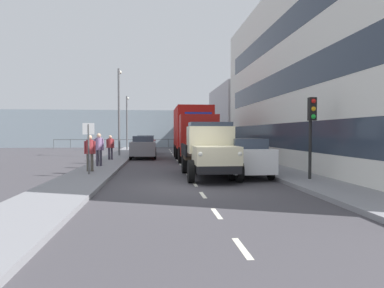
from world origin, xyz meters
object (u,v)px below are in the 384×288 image
object	(u,v)px
car_maroon_oppositeside_1	(146,144)
pedestrian_couple_b	(90,150)
car_teal_kerbside_3	(198,144)
truck_vintage_cream	(210,151)
lorry_cargo_red	(194,131)
car_silver_kerbside_2	(207,146)
car_grey_oppositeside_0	(143,147)
pedestrian_near_railing	(99,146)
lamp_post_promenade	(119,104)
street_sign	(89,139)
car_black_kerbside_1	(221,150)
traffic_light_near	(312,120)
car_white_kerbside_near	(244,157)
lamp_post_far	(127,117)
pedestrian_by_lamp	(99,147)
pedestrian_with_bag	(110,145)

from	to	relation	value
car_maroon_oppositeside_1	pedestrian_couple_b	xyz separation A→B (m)	(2.13, 15.52, 0.26)
car_teal_kerbside_3	truck_vintage_cream	bearing A→B (deg)	84.70
lorry_cargo_red	car_silver_kerbside_2	xyz separation A→B (m)	(-1.26, -1.96, -1.18)
car_grey_oppositeside_0	pedestrian_near_railing	size ratio (longest dim) A/B	2.36
truck_vintage_cream	car_teal_kerbside_3	bearing A→B (deg)	-95.30
pedestrian_near_railing	lamp_post_promenade	world-z (taller)	lamp_post_promenade
street_sign	car_black_kerbside_1	bearing A→B (deg)	-143.34
car_grey_oppositeside_0	lorry_cargo_red	bearing A→B (deg)	157.77
traffic_light_near	car_black_kerbside_1	bearing A→B (deg)	-74.72
traffic_light_near	lamp_post_promenade	bearing A→B (deg)	-59.39
lorry_cargo_red	car_white_kerbside_near	distance (m)	9.84
pedestrian_couple_b	lamp_post_far	bearing A→B (deg)	-89.93
truck_vintage_cream	street_sign	world-z (taller)	truck_vintage_cream
pedestrian_by_lamp	pedestrian_near_railing	distance (m)	3.04
truck_vintage_cream	car_black_kerbside_1	distance (m)	6.09
car_silver_kerbside_2	lamp_post_promenade	world-z (taller)	lamp_post_promenade
pedestrian_by_lamp	car_silver_kerbside_2	bearing A→B (deg)	-133.02
truck_vintage_cream	car_maroon_oppositeside_1	bearing A→B (deg)	-79.16
car_grey_oppositeside_0	pedestrian_near_railing	distance (m)	4.90
car_grey_oppositeside_0	lamp_post_far	bearing A→B (deg)	-78.87
pedestrian_with_bag	truck_vintage_cream	bearing A→B (deg)	121.22
car_black_kerbside_1	car_silver_kerbside_2	world-z (taller)	same
car_maroon_oppositeside_1	lamp_post_far	distance (m)	6.24
car_black_kerbside_1	street_sign	size ratio (longest dim) A/B	1.97
truck_vintage_cream	car_silver_kerbside_2	size ratio (longest dim) A/B	1.48
car_teal_kerbside_3	lamp_post_far	bearing A→B (deg)	-36.03
car_black_kerbside_1	traffic_light_near	xyz separation A→B (m)	(-2.11, 7.71, 1.58)
car_silver_kerbside_2	pedestrian_by_lamp	world-z (taller)	pedestrian_by_lamp
truck_vintage_cream	pedestrian_with_bag	bearing A→B (deg)	-58.78
truck_vintage_cream	car_grey_oppositeside_0	distance (m)	12.07
pedestrian_by_lamp	street_sign	world-z (taller)	street_sign
truck_vintage_cream	car_white_kerbside_near	distance (m)	1.69
car_silver_kerbside_2	car_teal_kerbside_3	world-z (taller)	same
car_white_kerbside_near	traffic_light_near	size ratio (longest dim) A/B	1.28
car_maroon_oppositeside_1	traffic_light_near	distance (m)	20.53
car_teal_kerbside_3	street_sign	size ratio (longest dim) A/B	1.70
car_white_kerbside_near	lamp_post_promenade	bearing A→B (deg)	-61.97
car_white_kerbside_near	pedestrian_near_railing	bearing A→B (deg)	-43.03
lorry_cargo_red	pedestrian_with_bag	distance (m)	5.99
car_teal_kerbside_3	pedestrian_with_bag	size ratio (longest dim) A/B	2.32
pedestrian_couple_b	lamp_post_far	size ratio (longest dim) A/B	0.30
car_teal_kerbside_3	lamp_post_promenade	world-z (taller)	lamp_post_promenade
pedestrian_by_lamp	pedestrian_with_bag	xyz separation A→B (m)	(-0.01, -4.53, -0.09)
car_silver_kerbside_2	car_maroon_oppositeside_1	xyz separation A→B (m)	(4.94, -5.31, 0.00)
truck_vintage_cream	lamp_post_promenade	distance (m)	14.80
truck_vintage_cream	car_grey_oppositeside_0	world-z (taller)	truck_vintage_cream
pedestrian_by_lamp	truck_vintage_cream	bearing A→B (deg)	140.73
traffic_light_near	pedestrian_near_railing	bearing A→B (deg)	-43.94
truck_vintage_cream	pedestrian_couple_b	bearing A→B (deg)	-18.79
car_black_kerbside_1	car_silver_kerbside_2	distance (m)	6.20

